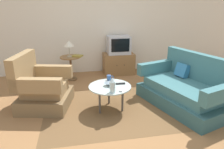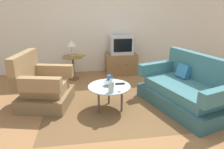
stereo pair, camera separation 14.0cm
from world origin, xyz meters
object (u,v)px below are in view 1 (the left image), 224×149
armchair (42,89)px  bowl (109,84)px  mug (109,78)px  couch (186,90)px  tv_stand (118,64)px  table_lamp (69,44)px  coffee_table (110,88)px  tv_remote_silver (121,90)px  vase (112,86)px  television (119,45)px  tv_remote_dark (120,84)px  book (78,56)px  side_table (71,63)px

armchair → bowl: size_ratio=6.39×
mug → bowl: 0.28m
armchair → couch: (2.53, -0.43, -0.03)m
armchair → tv_stand: (1.72, 1.54, -0.06)m
tv_stand → table_lamp: (-1.22, -0.26, 0.60)m
coffee_table → tv_remote_silver: size_ratio=4.29×
table_lamp → vase: bearing=-70.9°
armchair → vase: (1.15, -0.61, 0.23)m
table_lamp → television: bearing=12.6°
vase → tv_remote_dark: bearing=57.8°
table_lamp → book: size_ratio=1.37×
side_table → tv_stand: 1.25m
armchair → television: television is taller
vase → mug: size_ratio=1.92×
vase → mug: bearing=85.1°
mug → bowl: (-0.06, -0.27, -0.02)m
couch → bowl: size_ratio=11.42×
armchair → coffee_table: armchair is taller
table_lamp → tv_remote_dark: table_lamp is taller
mug → vase: bearing=-94.9°
mug → tv_remote_silver: 0.50m
coffee_table → table_lamp: size_ratio=1.92×
couch → table_lamp: table_lamp is taller
couch → mug: (-1.32, 0.37, 0.18)m
television → tv_remote_silver: 2.17m
side_table → tv_remote_dark: 1.80m
television → table_lamp: size_ratio=1.50×
couch → television: (-0.80, 1.99, 0.46)m
vase → couch: bearing=7.7°
couch → table_lamp: 2.71m
coffee_table → table_lamp: table_lamp is taller
side_table → tv_remote_dark: side_table is taller
tv_remote_dark → table_lamp: bearing=120.4°
side_table → bowl: size_ratio=3.60×
television → bowl: size_ratio=3.57×
side_table → book: 0.25m
bowl → mug: bearing=78.1°
armchair → side_table: armchair is taller
book → coffee_table: bearing=-46.4°
coffee_table → side_table: bearing=111.8°
side_table → table_lamp: table_lamp is taller
table_lamp → tv_remote_dark: size_ratio=2.33×
tv_stand → vase: vase is taller
side_table → tv_stand: bearing=11.4°
armchair → coffee_table: 1.21m
tv_stand → table_lamp: bearing=-168.0°
armchair → book: (0.68, 1.27, 0.26)m
tv_remote_silver → coffee_table: bearing=-129.1°
television → table_lamp: 1.26m
tv_remote_silver → tv_remote_dark: bearing=-175.2°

